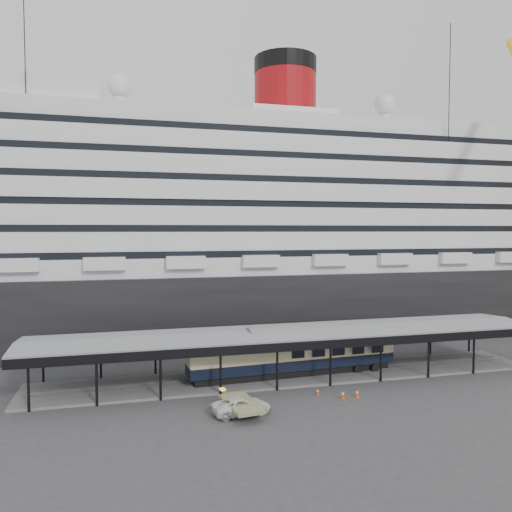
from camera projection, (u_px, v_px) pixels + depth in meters
name	position (u px, v px, depth m)	size (l,w,h in m)	color
ground	(307.00, 391.00, 50.07)	(200.00, 200.00, 0.00)	#37373A
cruise_ship	(238.00, 216.00, 80.03)	(130.00, 30.00, 43.90)	black
platform_canopy	(291.00, 355.00, 54.78)	(56.00, 9.18, 5.30)	slate
port_truck	(241.00, 406.00, 43.72)	(2.40, 5.20, 1.45)	white
pullman_carriage	(293.00, 352.00, 54.82)	(23.65, 4.44, 23.08)	black
traffic_cone_left	(318.00, 392.00, 48.76)	(0.45, 0.45, 0.66)	#DA3F0C
traffic_cone_mid	(343.00, 395.00, 47.68)	(0.55, 0.55, 0.84)	#CF420B
traffic_cone_right	(357.00, 393.00, 48.15)	(0.51, 0.51, 0.79)	#ED400D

